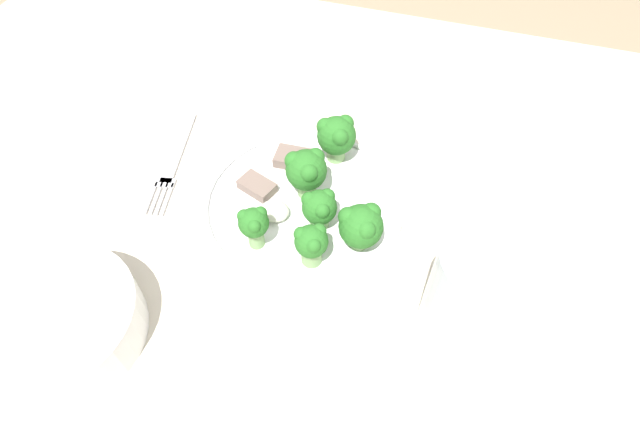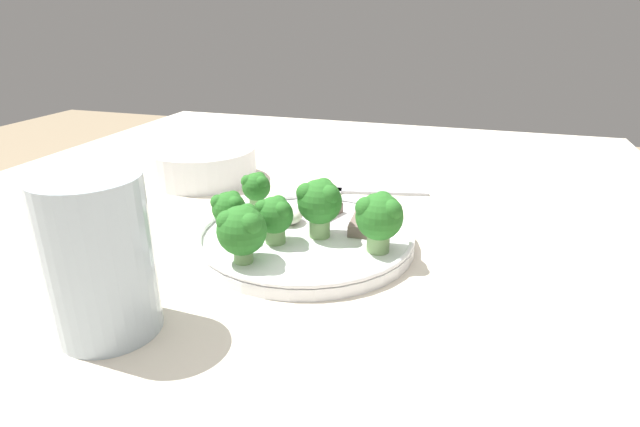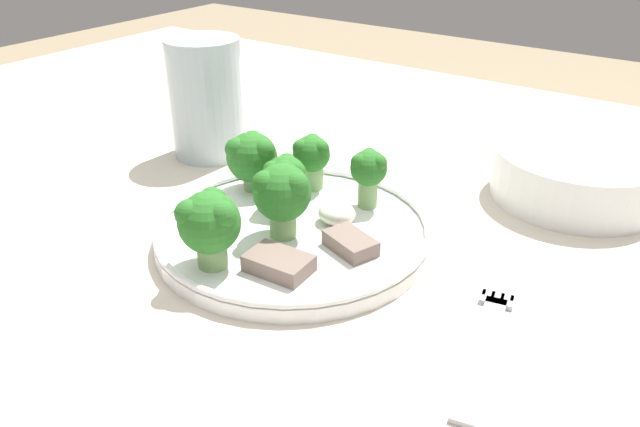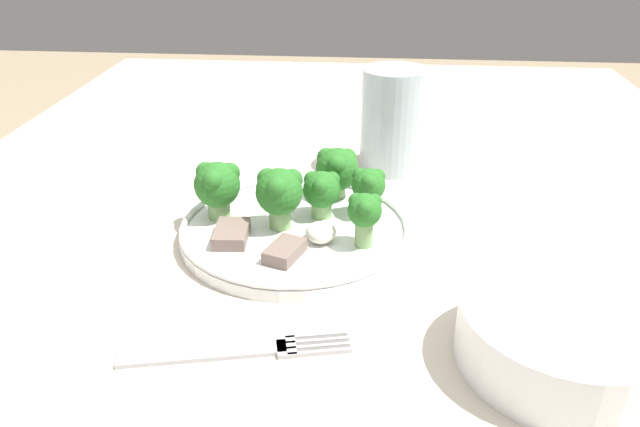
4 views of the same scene
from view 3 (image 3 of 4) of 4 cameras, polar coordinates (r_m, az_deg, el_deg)
table at (r=0.64m, az=-2.84°, el=-6.50°), size 1.39×1.00×0.76m
dinner_plate at (r=0.53m, az=-2.43°, el=-1.58°), size 0.23×0.23×0.02m
fork at (r=0.44m, az=15.07°, el=-10.46°), size 0.06×0.18×0.00m
cream_bowl at (r=0.64m, az=22.41°, el=3.24°), size 0.16×0.16×0.05m
drinking_glass at (r=0.70m, az=-10.29°, el=9.75°), size 0.08×0.08×0.13m
broccoli_floret_near_rim_left at (r=0.55m, az=-3.19°, el=3.29°), size 0.04×0.04×0.05m
broccoli_floret_center_left at (r=0.50m, az=-3.49°, el=1.92°), size 0.05×0.05×0.06m
broccoli_floret_back_left at (r=0.47m, az=-10.09°, el=-0.81°), size 0.05×0.05×0.06m
broccoli_floret_front_left at (r=0.58m, az=-0.79°, el=5.25°), size 0.04×0.04×0.05m
broccoli_floret_center_back at (r=0.55m, az=4.47°, el=3.95°), size 0.03×0.03×0.05m
broccoli_floret_mid_cluster at (r=0.58m, az=-6.25°, el=5.24°), size 0.05×0.05×0.06m
meat_slice_front_slice at (r=0.49m, az=2.80°, el=-2.72°), size 0.05×0.04×0.01m
meat_slice_middle_slice at (r=0.47m, az=-3.78°, el=-4.57°), size 0.05×0.03×0.01m
sauce_dollop at (r=0.53m, az=1.54°, el=0.02°), size 0.03×0.03×0.02m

